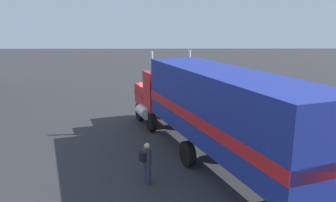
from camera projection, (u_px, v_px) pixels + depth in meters
ground_plane at (160, 119)px, 20.74m from camera, size 120.00×120.00×0.00m
lane_stripe_near at (218, 126)px, 19.33m from camera, size 4.20×1.61×0.01m
lane_stripe_mid at (273, 144)px, 16.53m from camera, size 4.11×1.88×0.01m
lane_stripe_far at (317, 135)px, 17.83m from camera, size 4.24×1.50×0.01m
semi_truck at (211, 106)px, 13.90m from camera, size 14.12×7.32×4.50m
person_bystander at (147, 162)px, 12.24m from camera, size 0.45×0.47×1.63m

